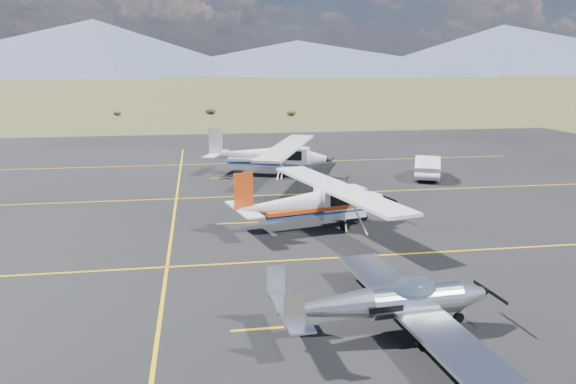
{
  "coord_description": "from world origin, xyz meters",
  "views": [
    {
      "loc": [
        -4.73,
        -18.05,
        7.3
      ],
      "look_at": [
        -0.69,
        6.76,
        1.6
      ],
      "focal_mm": 35.0,
      "sensor_mm": 36.0,
      "label": 1
    }
  ],
  "objects_px": {
    "aircraft_low_wing": "(390,302)",
    "aircraft_cessna": "(315,201)",
    "sedan": "(427,166)",
    "aircraft_plain": "(269,155)"
  },
  "relations": [
    {
      "from": "aircraft_low_wing",
      "to": "aircraft_cessna",
      "type": "relative_size",
      "value": 0.78
    },
    {
      "from": "aircraft_low_wing",
      "to": "sedan",
      "type": "distance_m",
      "value": 22.92
    },
    {
      "from": "aircraft_cessna",
      "to": "sedan",
      "type": "height_order",
      "value": "aircraft_cessna"
    },
    {
      "from": "aircraft_low_wing",
      "to": "aircraft_plain",
      "type": "height_order",
      "value": "aircraft_plain"
    },
    {
      "from": "aircraft_plain",
      "to": "sedan",
      "type": "xyz_separation_m",
      "value": [
        10.2,
        -2.56,
        -0.62
      ]
    },
    {
      "from": "aircraft_low_wing",
      "to": "sedan",
      "type": "xyz_separation_m",
      "value": [
        9.83,
        20.71,
        -0.14
      ]
    },
    {
      "from": "aircraft_cessna",
      "to": "aircraft_plain",
      "type": "height_order",
      "value": "aircraft_plain"
    },
    {
      "from": "aircraft_cessna",
      "to": "sedan",
      "type": "xyz_separation_m",
      "value": [
        9.76,
        10.24,
        -0.49
      ]
    },
    {
      "from": "aircraft_low_wing",
      "to": "aircraft_cessna",
      "type": "xyz_separation_m",
      "value": [
        0.07,
        10.47,
        0.36
      ]
    },
    {
      "from": "sedan",
      "to": "aircraft_plain",
      "type": "bearing_deg",
      "value": 8.5
    }
  ]
}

